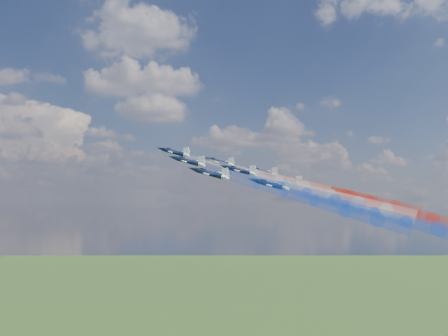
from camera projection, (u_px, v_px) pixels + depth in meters
name	position (u px, v px, depth m)	size (l,w,h in m)	color
jet_lead	(174.00, 152.00, 149.87)	(9.62, 12.02, 3.21)	black
trail_lead	(255.00, 173.00, 140.07)	(4.01, 43.84, 4.01)	white
jet_inner_left	(188.00, 161.00, 135.25)	(9.62, 12.02, 3.21)	black
trail_inner_left	(280.00, 186.00, 125.45)	(4.01, 43.84, 4.01)	blue
jet_inner_right	(219.00, 162.00, 152.96)	(9.62, 12.02, 3.21)	black
trail_inner_right	(301.00, 183.00, 143.16)	(4.01, 43.84, 4.01)	red
jet_outer_left	(210.00, 173.00, 122.03)	(9.62, 12.02, 3.21)	black
trail_outer_left	(314.00, 202.00, 112.23)	(4.01, 43.84, 4.01)	blue
jet_center_third	(239.00, 170.00, 139.89)	(9.62, 12.02, 3.21)	black
trail_center_third	(331.00, 195.00, 130.09)	(4.01, 43.84, 4.01)	white
jet_outer_right	(262.00, 172.00, 156.28)	(9.62, 12.02, 3.21)	black
trail_outer_right	(345.00, 193.00, 146.48)	(4.01, 43.84, 4.01)	red
jet_rear_left	(270.00, 184.00, 127.12)	(9.62, 12.02, 3.21)	black
trail_rear_left	(375.00, 213.00, 117.33)	(4.01, 43.84, 4.01)	blue
jet_rear_right	(286.00, 180.00, 145.37)	(9.62, 12.02, 3.21)	black
trail_rear_right	(377.00, 204.00, 135.57)	(4.01, 43.84, 4.01)	red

